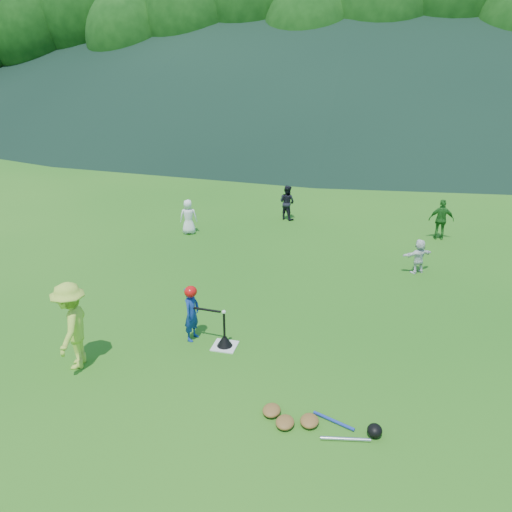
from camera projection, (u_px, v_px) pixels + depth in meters
The scene contains 14 objects.
ground at pixel (225, 346), 9.50m from camera, with size 120.00×120.00×0.00m, color #1D6016.
home_plate at pixel (225, 346), 9.50m from camera, with size 0.45×0.45×0.02m, color silver.
baseball at pixel (224, 312), 9.23m from camera, with size 0.08×0.08×0.08m, color white.
batter_child at pixel (192, 314), 9.56m from camera, with size 0.40×0.26×1.10m, color navy.
adult_coach at pixel (72, 326), 8.62m from camera, with size 1.03×0.59×1.60m, color #B5D93F.
fielder_a at pixel (188, 217), 15.51m from camera, with size 0.53×0.35×1.09m, color white.
fielder_b at pixel (287, 202), 16.92m from camera, with size 0.57×0.45×1.18m, color black.
fielder_c at pixel (441, 220), 14.99m from camera, with size 0.73×0.30×1.24m, color #20661E.
fielder_d at pixel (419, 256), 12.65m from camera, with size 0.84×0.27×0.90m, color white.
batting_tee at pixel (225, 340), 9.45m from camera, with size 0.30×0.30×0.68m.
batter_gear at pixel (192, 293), 9.39m from camera, with size 0.73×0.26×0.46m.
equipment_pile at pixel (309, 421), 7.43m from camera, with size 1.80×0.59×0.19m.
outfield_fence at pixel (344, 128), 34.56m from camera, with size 70.07×0.08×1.33m.
tree_line at pixel (359, 15), 37.04m from camera, with size 70.04×11.40×14.82m.
Camera 1 is at (2.54, -7.83, 5.07)m, focal length 35.00 mm.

